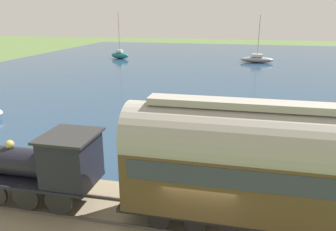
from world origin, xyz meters
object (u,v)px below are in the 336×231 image
Objects in this scene: steam_locomotive at (45,163)px; passenger_coach at (267,163)px; rowboat_near_shore at (197,177)px; rowboat_off_pier at (278,148)px; sailboat_gray at (257,59)px; sailboat_teal at (120,55)px.

passenger_coach reaches higher than steam_locomotive.
passenger_coach is 5.71m from rowboat_near_shore.
passenger_coach is 5.06× the size of rowboat_off_pier.
sailboat_gray is (47.64, -1.45, -2.57)m from passenger_coach.
sailboat_teal reaches higher than steam_locomotive.
passenger_coach is at bearing -90.00° from steam_locomotive.
sailboat_teal is 46.02m from rowboat_off_pier.
sailboat_teal reaches higher than sailboat_gray.
sailboat_teal reaches higher than rowboat_near_shore.
sailboat_gray is at bearing -24.12° from rowboat_off_pier.
rowboat_off_pier is at bearing 179.71° from sailboat_gray.
steam_locomotive is 7.31m from rowboat_near_shore.
passenger_coach is at bearing -118.03° from rowboat_near_shore.
steam_locomotive is 13.42m from rowboat_off_pier.
sailboat_gray is at bearing -73.18° from sailboat_teal.
passenger_coach is 1.32× the size of sailboat_gray.
sailboat_gray reaches higher than rowboat_off_pier.
sailboat_gray reaches higher than steam_locomotive.
rowboat_near_shore is (3.96, 2.87, -2.95)m from passenger_coach.
sailboat_teal is (47.36, 14.69, -1.57)m from steam_locomotive.
rowboat_off_pier is (4.64, -4.31, 0.04)m from rowboat_near_shore.
sailboat_gray reaches higher than passenger_coach.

